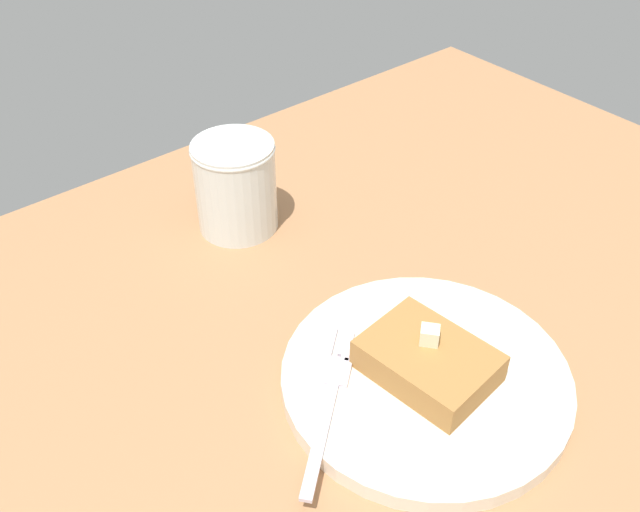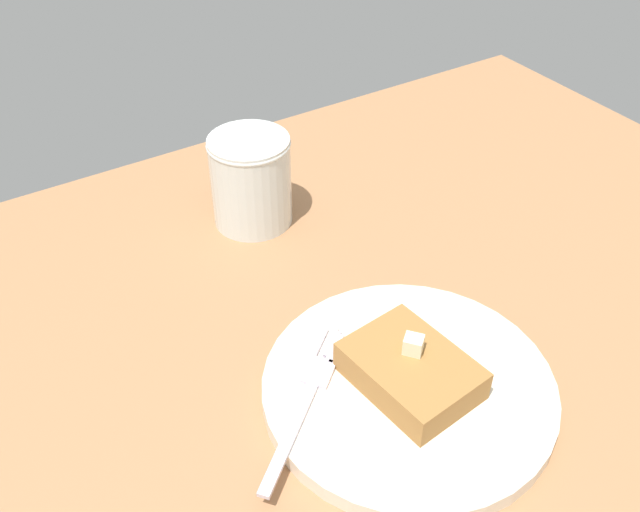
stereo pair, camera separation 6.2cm
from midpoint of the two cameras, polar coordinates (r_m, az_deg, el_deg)
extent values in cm
cylinder|color=silver|center=(56.70, 10.23, -10.53)|extent=(22.63, 22.63, 1.46)
torus|color=gray|center=(56.46, 10.27, -10.32)|extent=(22.63, 22.63, 0.80)
cube|color=#A57139|center=(55.18, 10.47, -9.16)|extent=(8.20, 10.41, 2.62)
cube|color=#F2EFC9|center=(54.24, 10.74, -7.14)|extent=(1.89, 1.91, 1.42)
cube|color=silver|center=(51.90, 1.03, -14.46)|extent=(8.30, 7.04, 0.36)
cube|color=silver|center=(55.78, 3.06, -9.41)|extent=(3.56, 3.48, 0.36)
cube|color=silver|center=(57.89, 3.10, -7.10)|extent=(2.68, 2.28, 0.36)
cube|color=silver|center=(57.80, 3.63, -7.22)|extent=(2.68, 2.28, 0.36)
cube|color=silver|center=(57.71, 4.16, -7.35)|extent=(2.68, 2.28, 0.36)
cube|color=silver|center=(57.63, 4.69, -7.47)|extent=(2.68, 2.28, 0.36)
cylinder|color=#45220C|center=(71.58, -3.02, 5.00)|extent=(7.34, 7.34, 6.54)
cylinder|color=silver|center=(70.80, -3.06, 5.94)|extent=(7.98, 7.98, 9.36)
torus|color=silver|center=(68.57, -3.18, 8.90)|extent=(8.16, 8.16, 0.50)
camera|label=1|loc=(0.03, -87.14, 2.33)|focal=40.00mm
camera|label=2|loc=(0.03, 92.86, -2.33)|focal=40.00mm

